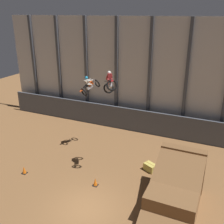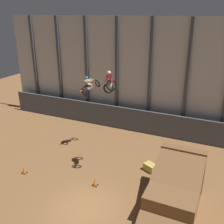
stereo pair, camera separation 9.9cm
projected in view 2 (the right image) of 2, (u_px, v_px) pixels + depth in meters
The scene contains 9 objects.
ground_plane at pixel (85, 209), 15.82m from camera, with size 60.00×60.00×0.00m, color brown.
arena_back_wall at pixel (150, 77), 24.62m from camera, with size 32.00×0.40×10.80m.
lower_barrier at pixel (145, 122), 25.33m from camera, with size 31.36×0.20×2.30m.
dirt_ramp at pixel (175, 190), 15.85m from camera, with size 2.88×6.41×3.16m.
rider_bike_left_air at pixel (89, 85), 21.28m from camera, with size 1.45×1.83×1.67m.
rider_bike_right_air at pixel (110, 83), 17.43m from camera, with size 1.55×1.79×1.66m.
traffic_cone_near_ramp at pixel (24, 170), 19.26m from camera, with size 0.36×0.36×0.58m.
traffic_cone_arena_edge at pixel (95, 182), 17.89m from camera, with size 0.36×0.36×0.58m.
hay_bale_trackside at pixel (150, 167), 19.55m from camera, with size 1.07×0.94×0.57m.
Camera 2 is at (6.73, -10.82, 11.18)m, focal length 42.00 mm.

